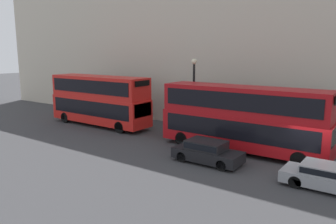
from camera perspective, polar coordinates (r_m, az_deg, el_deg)
ground_plane at (r=20.24m, az=23.14°, el=-9.66°), size 200.00×200.00×0.00m
bus_leading at (r=22.43m, az=12.82°, el=-0.71°), size 2.59×11.33×4.42m
bus_second_in_queue at (r=30.47m, az=-11.87°, el=2.31°), size 2.59×10.36×4.53m
car_dark_sedan at (r=18.12m, az=26.40°, el=-10.04°), size 1.89×4.55×1.22m
car_hatchback at (r=20.18m, az=6.82°, el=-6.77°), size 1.82×4.21×1.37m
street_lamp at (r=26.16m, az=4.51°, el=4.14°), size 0.44×0.44×6.15m
pedestrian at (r=27.17m, az=3.28°, el=-2.06°), size 0.36×0.36×1.75m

